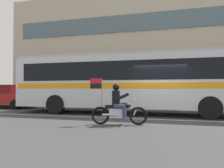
% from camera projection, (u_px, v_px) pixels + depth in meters
% --- Properties ---
extents(ground_plane, '(60.00, 60.00, 0.00)m').
position_uv_depth(ground_plane, '(160.00, 118.00, 10.37)').
color(ground_plane, '#3D3D3F').
extents(sidewalk_curb, '(28.00, 3.80, 0.15)m').
position_uv_depth(sidewalk_curb, '(164.00, 107.00, 15.29)').
color(sidewalk_curb, '#A39E93').
rests_on(sidewalk_curb, ground_plane).
extents(lane_center_stripe, '(26.60, 0.14, 0.01)m').
position_uv_depth(lane_center_stripe, '(159.00, 119.00, 9.79)').
color(lane_center_stripe, silver).
rests_on(lane_center_stripe, ground_plane).
extents(office_building_facade, '(28.00, 0.89, 9.61)m').
position_uv_depth(office_building_facade, '(165.00, 46.00, 17.59)').
color(office_building_facade, '#B2A893').
rests_on(office_building_facade, ground_plane).
extents(transit_bus, '(13.14, 2.68, 3.22)m').
position_uv_depth(transit_bus, '(134.00, 79.00, 11.93)').
color(transit_bus, silver).
rests_on(transit_bus, ground_plane).
extents(motorcycle_with_rider, '(2.17, 0.73, 1.78)m').
position_uv_depth(motorcycle_with_rider, '(118.00, 107.00, 8.41)').
color(motorcycle_with_rider, black).
rests_on(motorcycle_with_rider, ground_plane).
extents(parked_sedan_curbside, '(4.36, 1.92, 1.64)m').
position_uv_depth(parked_sedan_curbside, '(7.00, 96.00, 15.75)').
color(parked_sedan_curbside, maroon).
rests_on(parked_sedan_curbside, ground_plane).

